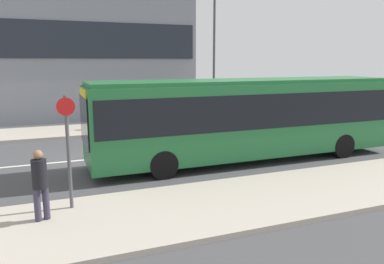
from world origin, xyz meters
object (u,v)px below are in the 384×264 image
Objects in this scene: pedestrian_near_stop at (40,181)px; bus_stop_sign at (68,144)px; parked_car_1 at (380,110)px; parked_car_0 at (322,114)px; street_lamp at (214,42)px; city_bus at (247,114)px.

bus_stop_sign is at bearing -158.26° from pedestrian_near_stop.
pedestrian_near_stop is (-20.89, -9.27, 0.45)m from parked_car_1.
parked_car_0 is 7.87m from street_lamp.
city_bus is at bearing 23.46° from bus_stop_sign.
parked_car_1 is at bearing 26.43° from city_bus.
parked_car_0 is at bearing 36.54° from city_bus.
parked_car_0 is 0.58× the size of street_lamp.
pedestrian_near_stop is 15.41m from street_lamp.
street_lamp is at bearing 159.26° from parked_car_0.
pedestrian_near_stop is at bearing -150.34° from parked_car_0.
bus_stop_sign is at bearing -150.73° from parked_car_0.
bus_stop_sign is at bearing -156.58° from parked_car_1.
parked_car_1 is 1.47× the size of bus_stop_sign.
city_bus is 2.61× the size of parked_car_0.
city_bus is 10.16m from parked_car_0.
parked_car_0 is 1.62× the size of bus_stop_sign.
pedestrian_near_stop is at bearing -156.06° from parked_car_1.
city_bus is at bearing -156.60° from parked_car_1.
pedestrian_near_stop reaches higher than parked_car_0.
bus_stop_sign reaches higher than parked_car_1.
pedestrian_near_stop reaches higher than parked_car_1.
city_bus is at bearing -170.67° from pedestrian_near_stop.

